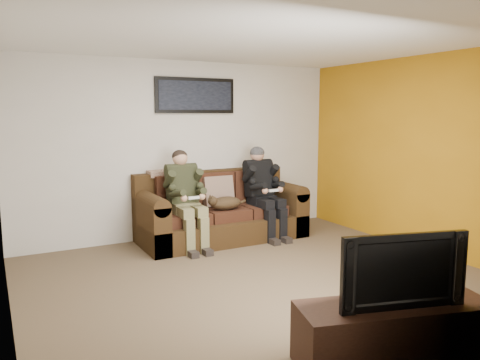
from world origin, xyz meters
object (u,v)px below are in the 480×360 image
sofa (220,213)px  cat (225,203)px  television (397,267)px  person_right (263,186)px  framed_poster (196,96)px  tv_stand (394,333)px  person_left (185,193)px

sofa → cat: size_ratio=3.65×
cat → television: bearing=-95.7°
sofa → television: television is taller
cat → person_right: bearing=6.5°
sofa → framed_poster: size_ratio=1.92×
cat → tv_stand: (-0.35, -3.51, -0.35)m
sofa → person_left: size_ratio=1.80×
person_left → tv_stand: bearing=-86.6°
cat → tv_stand: cat is taller
tv_stand → television: television is taller
sofa → tv_stand: size_ratio=1.65×
sofa → person_right: bearing=-18.0°
cat → television: television is taller
cat → television: (-0.35, -3.51, 0.15)m
person_right → television: 3.73m
person_right → sofa: bearing=162.0°
sofa → television: (-0.41, -3.79, 0.36)m
person_left → cat: 0.60m
tv_stand → person_left: bearing=109.4°
television → tv_stand: bearing=105.9°
cat → tv_stand: 3.54m
person_right → television: (-1.03, -3.58, -0.03)m
sofa → cat: sofa is taller
sofa → television: size_ratio=2.51×
person_left → cat: size_ratio=2.03×
cat → television: size_ratio=0.69×
framed_poster → television: bearing=-92.8°
person_left → television: person_left is taller
person_right → tv_stand: bearing=-106.0°
television → framed_poster: bearing=103.1°
person_right → framed_poster: 1.67m
person_right → framed_poster: (-0.82, 0.58, 1.34)m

